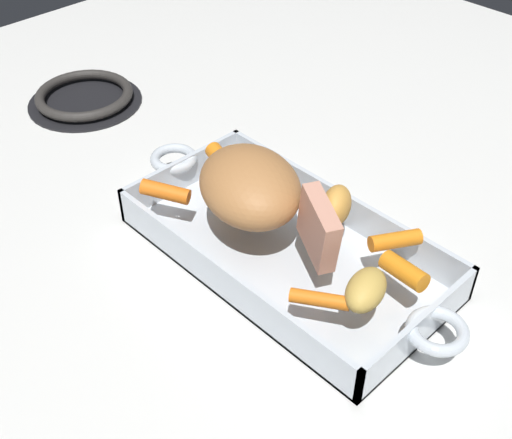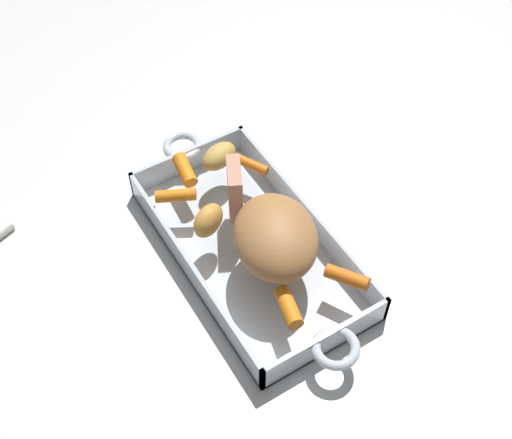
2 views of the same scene
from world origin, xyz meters
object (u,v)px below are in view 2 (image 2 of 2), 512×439
baby_carrot_center_right (249,164)px  baby_carrot_center_left (347,277)px  baby_carrot_southwest (185,170)px  baby_carrot_short (176,196)px  roasting_dish (250,246)px  pork_roast (275,237)px  potato_whole (208,220)px  roast_slice_thick (235,189)px  baby_carrot_southeast (288,307)px  potato_golden_small (219,156)px

baby_carrot_center_right → baby_carrot_center_left: size_ratio=1.02×
baby_carrot_southwest → baby_carrot_short: baby_carrot_southwest is taller
roasting_dish → baby_carrot_center_left: 0.15m
pork_roast → potato_whole: pork_roast is taller
roast_slice_thick → baby_carrot_center_right: bearing=-46.4°
baby_carrot_southwest → potato_whole: 0.11m
pork_roast → potato_whole: bearing=35.4°
baby_carrot_southwest → potato_whole: size_ratio=0.97×
pork_roast → baby_carrot_southeast: size_ratio=2.54×
potato_whole → baby_carrot_center_left: bearing=-146.1°
pork_roast → baby_carrot_short: size_ratio=2.41×
roasting_dish → baby_carrot_center_left: bearing=-154.3°
baby_carrot_southeast → potato_golden_small: bearing=-11.0°
baby_carrot_center_right → potato_golden_small: 0.05m
baby_carrot_center_right → baby_carrot_southeast: (-0.24, 0.09, 0.00)m
baby_carrot_center_left → baby_carrot_short: baby_carrot_center_left is taller
baby_carrot_center_left → baby_carrot_southeast: 0.09m
roast_slice_thick → baby_carrot_center_right: (0.05, -0.05, -0.03)m
roasting_dish → baby_carrot_southwest: 0.15m
roast_slice_thick → potato_golden_small: roast_slice_thick is taller
roasting_dish → baby_carrot_southeast: (-0.13, 0.02, 0.04)m
baby_carrot_southwest → potato_whole: (-0.11, 0.02, 0.01)m
potato_golden_small → potato_whole: potato_whole is taller
baby_carrot_center_right → baby_carrot_short: size_ratio=1.03×
baby_carrot_southwest → potato_whole: bearing=169.4°
roast_slice_thick → potato_whole: 0.06m
roasting_dish → baby_carrot_southwest: (0.14, 0.03, 0.04)m
baby_carrot_center_right → baby_carrot_southwest: bearing=68.1°
pork_roast → baby_carrot_center_right: 0.16m
roast_slice_thick → pork_roast: bearing=-178.7°
roasting_dish → baby_carrot_center_right: size_ratio=7.88×
roast_slice_thick → baby_carrot_southeast: bearing=170.2°
roast_slice_thick → baby_carrot_center_right: roast_slice_thick is taller
baby_carrot_center_left → potato_golden_small: potato_golden_small is taller
baby_carrot_center_left → baby_carrot_southeast: baby_carrot_southeast is taller
baby_carrot_short → potato_whole: size_ratio=1.08×
pork_roast → baby_carrot_center_right: bearing=-18.9°
baby_carrot_southeast → roast_slice_thick: bearing=-9.8°
roast_slice_thick → baby_carrot_short: bearing=52.3°
roasting_dish → baby_carrot_southeast: 0.14m
roasting_dish → potato_whole: (0.03, 0.05, 0.06)m
roasting_dish → pork_roast: bearing=-168.5°
potato_golden_small → potato_whole: bearing=143.9°
roasting_dish → baby_carrot_center_left: (-0.13, -0.06, 0.04)m
pork_roast → baby_carrot_center_left: pork_roast is taller
baby_carrot_center_right → potato_golden_small: (0.03, 0.03, 0.01)m
roasting_dish → pork_roast: 0.08m
baby_carrot_short → potato_whole: 0.07m
baby_carrot_short → potato_whole: (-0.07, -0.01, 0.01)m
baby_carrot_center_right → potato_whole: bearing=123.9°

